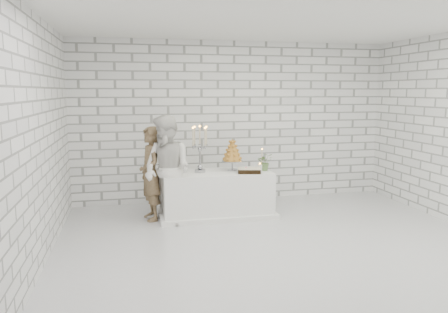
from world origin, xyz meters
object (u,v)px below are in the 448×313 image
(cake_table, at_px, (217,194))
(croquembouche, at_px, (232,155))
(groom, at_px, (151,174))
(bride, at_px, (167,170))
(candelabra, at_px, (200,149))

(cake_table, distance_m, croquembouche, 0.71)
(cake_table, xyz_separation_m, groom, (-1.08, 0.01, 0.39))
(croquembouche, bearing_deg, cake_table, -167.77)
(bride, xyz_separation_m, candelabra, (0.56, 0.30, 0.28))
(cake_table, relative_size, croquembouche, 3.30)
(cake_table, distance_m, bride, 1.01)
(candelabra, bearing_deg, croquembouche, 4.35)
(groom, relative_size, croquembouche, 2.79)
(groom, distance_m, candelabra, 0.89)
(cake_table, height_order, bride, bride)
(groom, xyz_separation_m, candelabra, (0.81, 0.00, 0.38))
(cake_table, bearing_deg, groom, 179.24)
(cake_table, height_order, groom, groom)
(bride, relative_size, candelabra, 2.21)
(cake_table, xyz_separation_m, croquembouche, (0.28, 0.06, 0.65))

